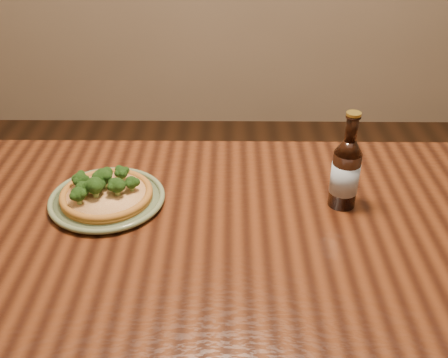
{
  "coord_description": "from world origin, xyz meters",
  "views": [
    {
      "loc": [
        -0.06,
        -0.83,
        1.48
      ],
      "look_at": [
        -0.07,
        0.22,
        0.82
      ],
      "focal_mm": 42.0,
      "sensor_mm": 36.0,
      "label": 1
    }
  ],
  "objects_px": {
    "table": "(255,266)",
    "pizza": "(105,192)",
    "beer_bottle": "(345,172)",
    "plate": "(107,199)"
  },
  "relations": [
    {
      "from": "table",
      "to": "beer_bottle",
      "type": "bearing_deg",
      "value": 30.36
    },
    {
      "from": "table",
      "to": "plate",
      "type": "xyz_separation_m",
      "value": [
        -0.36,
        0.12,
        0.1
      ]
    },
    {
      "from": "table",
      "to": "beer_bottle",
      "type": "relative_size",
      "value": 6.55
    },
    {
      "from": "plate",
      "to": "beer_bottle",
      "type": "height_order",
      "value": "beer_bottle"
    },
    {
      "from": "table",
      "to": "pizza",
      "type": "relative_size",
      "value": 7.12
    },
    {
      "from": "table",
      "to": "pizza",
      "type": "distance_m",
      "value": 0.4
    },
    {
      "from": "plate",
      "to": "pizza",
      "type": "bearing_deg",
      "value": 173.36
    },
    {
      "from": "plate",
      "to": "beer_bottle",
      "type": "distance_m",
      "value": 0.58
    },
    {
      "from": "plate",
      "to": "beer_bottle",
      "type": "xyz_separation_m",
      "value": [
        0.57,
        -0.0,
        0.08
      ]
    },
    {
      "from": "plate",
      "to": "pizza",
      "type": "relative_size",
      "value": 1.26
    }
  ]
}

